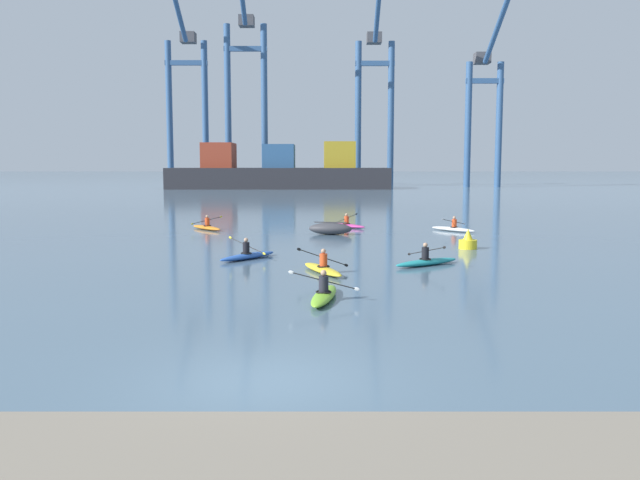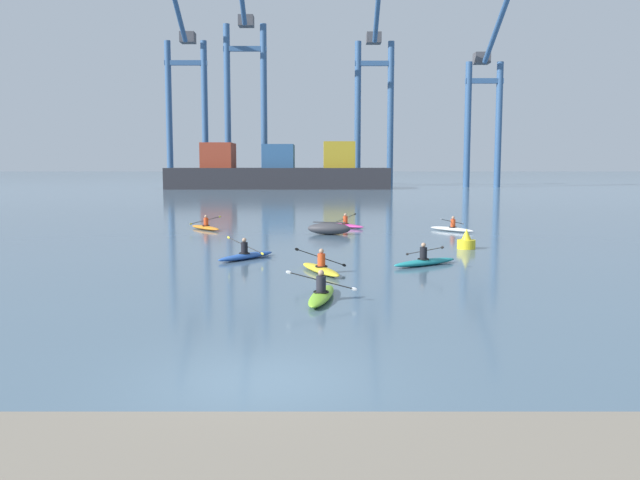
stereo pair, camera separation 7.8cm
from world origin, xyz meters
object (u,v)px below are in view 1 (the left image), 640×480
object	(u,v)px
kayak_white	(455,229)
gantry_crane_east_mid	(377,87)
gantry_crane_west	(188,89)
kayak_yellow	(324,268)
container_barge	(281,172)
kayak_blue	(249,255)
gantry_crane_west_mid	(247,81)
kayak_lime	(326,294)
kayak_magenta	(347,225)
channel_buoy	(469,242)
kayak_teal	(428,261)
gantry_crane_east	(487,100)
capsized_dinghy	(332,229)
kayak_orange	(208,227)

from	to	relation	value
kayak_white	gantry_crane_east_mid	bearing A→B (deg)	88.68
gantry_crane_west	kayak_yellow	bearing A→B (deg)	-76.19
container_barge	kayak_blue	xyz separation A→B (m)	(3.87, -87.64, -2.64)
gantry_crane_west_mid	kayak_yellow	world-z (taller)	gantry_crane_west_mid
kayak_lime	kayak_magenta	distance (m)	23.91
channel_buoy	kayak_white	bearing A→B (deg)	83.47
gantry_crane_east_mid	gantry_crane_west_mid	bearing A→B (deg)	-175.72
kayak_blue	gantry_crane_east_mid	bearing A→B (deg)	82.17
gantry_crane_west_mid	kayak_teal	xyz separation A→B (m)	(18.19, -98.57, -19.29)
kayak_lime	kayak_white	distance (m)	22.89
container_barge	kayak_blue	distance (m)	87.76
gantry_crane_west	gantry_crane_east	xyz separation A→B (m)	(55.69, -5.91, -2.56)
kayak_magenta	gantry_crane_east_mid	bearing A→B (deg)	84.10
capsized_dinghy	kayak_yellow	bearing A→B (deg)	-92.10
gantry_crane_west_mid	gantry_crane_east	distance (m)	44.11
kayak_teal	gantry_crane_west	bearing A→B (deg)	106.32
gantry_crane_west	kayak_lime	size ratio (longest dim) A/B	10.60
gantry_crane_west	gantry_crane_east	distance (m)	56.06
channel_buoy	gantry_crane_west_mid	bearing A→B (deg)	102.78
kayak_orange	gantry_crane_east	bearing A→B (deg)	65.25
gantry_crane_east	kayak_magenta	size ratio (longest dim) A/B	11.07
gantry_crane_west_mid	kayak_lime	size ratio (longest dim) A/B	11.35
gantry_crane_east_mid	kayak_magenta	xyz separation A→B (m)	(-8.64, -83.64, -18.42)
channel_buoy	kayak_magenta	world-z (taller)	channel_buoy
kayak_blue	kayak_magenta	size ratio (longest dim) A/B	1.09
gantry_crane_east_mid	kayak_blue	distance (m)	101.14
kayak_lime	gantry_crane_west	bearing A→B (deg)	103.19
channel_buoy	kayak_yellow	distance (m)	10.39
container_barge	kayak_magenta	bearing A→B (deg)	-83.12
gantry_crane_west	kayak_lime	xyz separation A→B (m)	(25.67, -109.49, -18.26)
gantry_crane_east	kayak_white	bearing A→B (deg)	-104.85
gantry_crane_west	kayak_teal	xyz separation A→B (m)	(29.97, -102.36, -18.26)
gantry_crane_east_mid	kayak_lime	xyz separation A→B (m)	(-10.21, -107.50, -18.42)
gantry_crane_east_mid	kayak_blue	world-z (taller)	gantry_crane_east_mid
kayak_yellow	gantry_crane_west_mid	bearing A→B (deg)	97.85
gantry_crane_east	kayak_lime	world-z (taller)	gantry_crane_east
container_barge	channel_buoy	bearing A→B (deg)	-80.25
kayak_teal	gantry_crane_east	bearing A→B (deg)	75.07
kayak_white	kayak_teal	bearing A→B (deg)	-105.39
kayak_magenta	kayak_teal	bearing A→B (deg)	-80.72
container_barge	gantry_crane_east_mid	bearing A→B (deg)	32.00
gantry_crane_west_mid	kayak_teal	world-z (taller)	gantry_crane_west_mid
container_barge	kayak_orange	size ratio (longest dim) A/B	12.52
gantry_crane_west	kayak_orange	world-z (taller)	gantry_crane_west
gantry_crane_west	kayak_teal	size ratio (longest dim) A/B	11.73
gantry_crane_west_mid	gantry_crane_west	bearing A→B (deg)	162.15
kayak_orange	kayak_lime	bearing A→B (deg)	-71.67
kayak_magenta	kayak_white	bearing A→B (deg)	-20.59
kayak_blue	kayak_white	distance (m)	16.94
kayak_teal	kayak_lime	bearing A→B (deg)	-121.17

